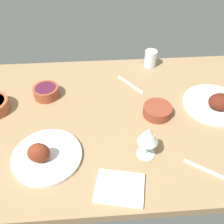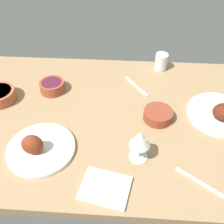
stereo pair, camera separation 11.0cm
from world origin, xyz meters
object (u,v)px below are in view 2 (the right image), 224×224
(wine_glass, at_px, (140,140))
(spoon_loose, at_px, (136,86))
(folded_napkin, at_px, (104,188))
(fork_loose, at_px, (199,182))
(plate_center_main, at_px, (221,113))
(plate_far_side, at_px, (39,148))
(bowl_potatoes, at_px, (158,115))
(water_tumbler, at_px, (161,62))
(bowl_onions, at_px, (52,86))

(wine_glass, bearing_deg, spoon_loose, 90.59)
(folded_napkin, distance_m, fork_loose, 0.33)
(plate_center_main, distance_m, spoon_loose, 0.41)
(folded_napkin, relative_size, fork_loose, 0.90)
(plate_far_side, relative_size, bowl_potatoes, 2.09)
(water_tumbler, distance_m, fork_loose, 0.70)
(plate_far_side, height_order, folded_napkin, plate_far_side)
(wine_glass, bearing_deg, plate_far_side, 179.30)
(water_tumbler, bearing_deg, spoon_loose, -127.65)
(plate_far_side, height_order, wine_glass, wine_glass)
(plate_far_side, relative_size, water_tumbler, 2.90)
(bowl_onions, height_order, fork_loose, bowl_onions)
(water_tumbler, height_order, spoon_loose, water_tumbler)
(plate_far_side, xyz_separation_m, spoon_loose, (0.37, 0.43, -0.02))
(bowl_potatoes, bearing_deg, wine_glass, -112.23)
(plate_center_main, xyz_separation_m, bowl_onions, (-0.77, 0.14, 0.01))
(bowl_potatoes, height_order, spoon_loose, bowl_potatoes)
(bowl_onions, bearing_deg, water_tumbler, 22.61)
(plate_center_main, xyz_separation_m, folded_napkin, (-0.48, -0.38, -0.02))
(water_tumbler, height_order, fork_loose, water_tumbler)
(plate_far_side, relative_size, folded_napkin, 1.60)
(plate_center_main, relative_size, folded_napkin, 1.72)
(bowl_onions, relative_size, folded_napkin, 0.73)
(plate_far_side, distance_m, fork_loose, 0.59)
(bowl_potatoes, xyz_separation_m, water_tumbler, (0.04, 0.39, 0.02))
(folded_napkin, bearing_deg, fork_loose, 7.77)
(plate_far_side, bearing_deg, bowl_onions, 95.54)
(fork_loose, bearing_deg, plate_center_main, 101.03)
(plate_center_main, xyz_separation_m, bowl_potatoes, (-0.27, -0.03, 0.00))
(bowl_onions, height_order, water_tumbler, water_tumbler)
(wine_glass, distance_m, spoon_loose, 0.44)
(bowl_onions, height_order, bowl_potatoes, bowl_onions)
(folded_napkin, bearing_deg, water_tumbler, 71.81)
(wine_glass, xyz_separation_m, spoon_loose, (-0.00, 0.43, -0.10))
(water_tumbler, xyz_separation_m, spoon_loose, (-0.13, -0.17, -0.04))
(plate_center_main, relative_size, bowl_onions, 2.35)
(plate_center_main, height_order, plate_far_side, plate_far_side)
(water_tumbler, bearing_deg, plate_far_side, -130.23)
(plate_center_main, xyz_separation_m, spoon_loose, (-0.36, 0.19, -0.02))
(bowl_onions, xyz_separation_m, bowl_potatoes, (0.50, -0.16, -0.00))
(plate_center_main, relative_size, plate_far_side, 1.07)
(wine_glass, relative_size, spoon_loose, 0.77)
(water_tumbler, bearing_deg, bowl_potatoes, -95.76)
(water_tumbler, distance_m, folded_napkin, 0.78)
(bowl_potatoes, relative_size, folded_napkin, 0.77)
(plate_center_main, bearing_deg, folded_napkin, -141.64)
(fork_loose, height_order, spoon_loose, same)
(plate_far_side, distance_m, folded_napkin, 0.30)
(bowl_onions, xyz_separation_m, water_tumbler, (0.54, 0.22, 0.02))
(bowl_onions, height_order, wine_glass, wine_glass)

